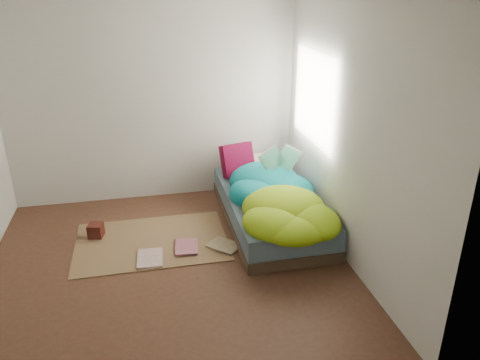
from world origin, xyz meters
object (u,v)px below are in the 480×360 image
bed (270,209)px  wooden_box (96,230)px  floor_book_b (175,248)px  pillow_magenta (237,160)px  open_book (281,151)px  floor_book_a (137,259)px

bed → wooden_box: 1.96m
bed → floor_book_b: size_ratio=6.30×
pillow_magenta → open_book: open_book is taller
floor_book_a → floor_book_b: 0.41m
pillow_magenta → open_book: size_ratio=0.98×
pillow_magenta → floor_book_b: (-0.89, -1.07, -0.51)m
wooden_box → floor_book_a: bearing=-53.9°
bed → floor_book_a: size_ratio=5.77×
open_book → floor_book_b: size_ratio=1.29×
open_book → floor_book_b: 1.61m
bed → open_book: open_book is taller
floor_book_a → wooden_box: bearing=129.4°
pillow_magenta → floor_book_a: 1.84m
floor_book_b → wooden_box: bearing=157.1°
bed → floor_book_b: bearing=-161.3°
wooden_box → pillow_magenta: bearing=20.1°
open_book → floor_book_b: bearing=-160.7°
wooden_box → floor_book_b: bearing=-28.6°
pillow_magenta → wooden_box: bearing=-175.9°
floor_book_a → floor_book_b: (0.39, 0.14, 0.00)m
bed → open_book: size_ratio=4.88×
pillow_magenta → wooden_box: size_ratio=2.70×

